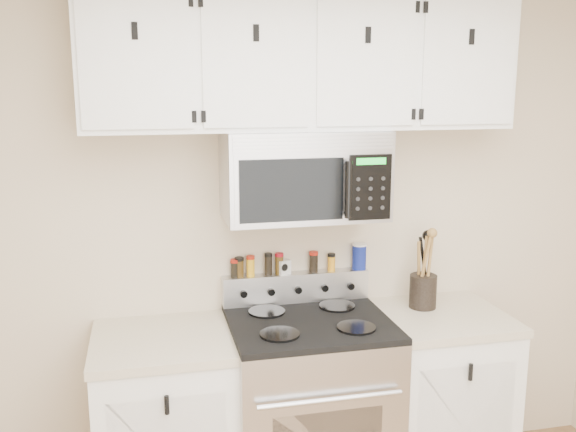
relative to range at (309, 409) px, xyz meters
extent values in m
cube|color=beige|center=(0.00, 0.32, 0.76)|extent=(3.50, 0.01, 2.50)
cube|color=#B7B7BA|center=(0.00, 0.00, -0.03)|extent=(0.76, 0.65, 0.92)
cube|color=black|center=(0.00, 0.00, 0.45)|extent=(0.76, 0.65, 0.03)
cube|color=#B7B7BA|center=(0.00, 0.28, 0.54)|extent=(0.76, 0.08, 0.15)
cylinder|color=black|center=(-0.18, -0.15, 0.47)|extent=(0.18, 0.18, 0.01)
cylinder|color=black|center=(0.18, -0.15, 0.47)|extent=(0.18, 0.18, 0.01)
cylinder|color=black|center=(-0.18, 0.15, 0.47)|extent=(0.18, 0.18, 0.01)
cylinder|color=black|center=(0.18, 0.15, 0.47)|extent=(0.18, 0.18, 0.01)
cube|color=tan|center=(-0.69, 0.02, 0.41)|extent=(0.64, 0.62, 0.04)
cube|color=white|center=(0.69, 0.02, -0.05)|extent=(0.62, 0.60, 0.88)
cube|color=tan|center=(0.69, 0.02, 0.41)|extent=(0.64, 0.62, 0.04)
cube|color=#9E9EA3|center=(0.00, 0.13, 1.14)|extent=(0.76, 0.38, 0.42)
cube|color=#B7B7BA|center=(0.00, -0.06, 1.31)|extent=(0.73, 0.01, 0.08)
cube|color=black|center=(-0.10, -0.07, 1.10)|extent=(0.47, 0.01, 0.28)
cube|color=black|center=(0.26, -0.07, 1.10)|extent=(0.20, 0.01, 0.30)
cylinder|color=black|center=(0.15, -0.10, 1.10)|extent=(0.03, 0.03, 0.26)
cube|color=white|center=(0.00, 0.16, 1.66)|extent=(2.00, 0.33, 0.62)
cube|color=white|center=(-0.75, -0.01, 1.66)|extent=(0.46, 0.01, 0.57)
cube|color=black|center=(-0.75, -0.02, 1.77)|extent=(0.02, 0.01, 0.07)
cube|color=white|center=(-0.25, -0.01, 1.66)|extent=(0.46, 0.01, 0.57)
cube|color=black|center=(-0.25, -0.02, 1.77)|extent=(0.03, 0.01, 0.07)
cube|color=white|center=(0.25, -0.01, 1.66)|extent=(0.46, 0.01, 0.57)
cube|color=black|center=(0.25, -0.02, 1.77)|extent=(0.03, 0.01, 0.07)
cube|color=white|center=(0.75, -0.01, 1.66)|extent=(0.46, 0.01, 0.57)
cube|color=black|center=(0.75, -0.02, 1.77)|extent=(0.02, 0.01, 0.07)
cylinder|color=black|center=(0.63, 0.12, 0.52)|extent=(0.14, 0.14, 0.17)
cylinder|color=olive|center=(0.63, 0.12, 0.65)|extent=(0.02, 0.02, 0.32)
cylinder|color=olive|center=(0.66, 0.11, 0.66)|extent=(0.02, 0.02, 0.34)
cylinder|color=olive|center=(0.61, 0.13, 0.64)|extent=(0.02, 0.02, 0.30)
cylinder|color=black|center=(0.65, 0.15, 0.65)|extent=(0.02, 0.02, 0.31)
cylinder|color=olive|center=(0.62, 0.10, 0.66)|extent=(0.02, 0.02, 0.33)
cube|color=silver|center=(-0.07, 0.28, 0.65)|extent=(0.08, 0.07, 0.07)
cylinder|color=navy|center=(0.34, 0.28, 0.68)|extent=(0.07, 0.07, 0.13)
cylinder|color=white|center=(0.34, 0.28, 0.74)|extent=(0.07, 0.07, 0.01)
cylinder|color=black|center=(-0.31, 0.28, 0.65)|extent=(0.04, 0.04, 0.08)
cylinder|color=maroon|center=(-0.31, 0.28, 0.70)|extent=(0.05, 0.05, 0.02)
cylinder|color=#453010|center=(-0.29, 0.28, 0.66)|extent=(0.04, 0.04, 0.08)
cylinder|color=black|center=(-0.29, 0.28, 0.71)|extent=(0.05, 0.05, 0.02)
cylinder|color=gold|center=(-0.24, 0.28, 0.66)|extent=(0.04, 0.04, 0.09)
cylinder|color=#AE1F0D|center=(-0.24, 0.28, 0.71)|extent=(0.04, 0.04, 0.02)
cylinder|color=black|center=(-0.14, 0.28, 0.66)|extent=(0.04, 0.04, 0.10)
cylinder|color=black|center=(-0.14, 0.28, 0.72)|extent=(0.04, 0.04, 0.02)
cylinder|color=#473311|center=(-0.09, 0.28, 0.66)|extent=(0.04, 0.04, 0.09)
cylinder|color=#A10C19|center=(-0.09, 0.28, 0.72)|extent=(0.04, 0.04, 0.02)
cylinder|color=black|center=(0.09, 0.28, 0.66)|extent=(0.05, 0.05, 0.09)
cylinder|color=#B01A0D|center=(0.09, 0.28, 0.71)|extent=(0.05, 0.05, 0.02)
cylinder|color=orange|center=(0.19, 0.28, 0.65)|extent=(0.04, 0.04, 0.08)
cylinder|color=black|center=(0.19, 0.28, 0.70)|extent=(0.04, 0.04, 0.02)
camera|label=1|loc=(-0.75, -2.79, 1.56)|focal=40.00mm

